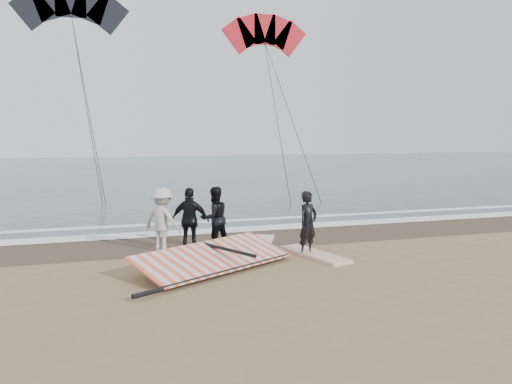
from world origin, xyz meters
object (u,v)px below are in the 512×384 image
board_white (314,254)px  board_cream (260,244)px  sail_rig (210,260)px  man_main (308,223)px

board_white → board_cream: size_ratio=1.00×
sail_rig → man_main: bearing=9.5°
sail_rig → board_cream: bearing=46.1°
man_main → board_cream: size_ratio=0.77×
board_white → sail_rig: 2.83m
man_main → sail_rig: (-2.68, -0.45, -0.65)m
sail_rig → board_white: bearing=6.3°
board_white → sail_rig: sail_rig is taller
board_white → sail_rig: (-2.81, -0.31, 0.15)m
man_main → board_white: 0.82m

